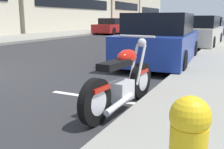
# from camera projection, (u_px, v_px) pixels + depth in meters

# --- Properties ---
(sidewalk_far_curb) EXTENTS (120.00, 5.00, 0.14)m
(sidewalk_far_curb) POSITION_uv_depth(u_px,v_px,m) (44.00, 36.00, 19.87)
(sidewalk_far_curb) COLOR gray
(sidewalk_far_curb) RESTS_ON ground
(parking_stall_stripe) EXTENTS (0.12, 2.20, 0.01)m
(parking_stall_stripe) POSITION_uv_depth(u_px,v_px,m) (105.00, 99.00, 4.53)
(parking_stall_stripe) COLOR silver
(parking_stall_stripe) RESTS_ON ground
(parked_motorcycle) EXTENTS (2.02, 0.62, 1.11)m
(parked_motorcycle) POSITION_uv_depth(u_px,v_px,m) (122.00, 82.00, 3.96)
(parked_motorcycle) COLOR black
(parked_motorcycle) RESTS_ON ground
(parked_car_second_in_row) EXTENTS (4.20, 2.05, 1.52)m
(parked_car_second_in_row) POSITION_uv_depth(u_px,v_px,m) (160.00, 41.00, 7.86)
(parked_car_second_in_row) COLOR navy
(parked_car_second_in_row) RESTS_ON ground
(parked_car_far_down_curb) EXTENTS (4.68, 1.99, 1.49)m
(parked_car_far_down_curb) POSITION_uv_depth(u_px,v_px,m) (199.00, 32.00, 12.79)
(parked_car_far_down_curb) COLOR beige
(parked_car_far_down_curb) RESTS_ON ground
(parked_car_at_intersection) EXTENTS (4.71, 1.86, 1.45)m
(parked_car_at_intersection) POSITION_uv_depth(u_px,v_px,m) (209.00, 29.00, 17.48)
(parked_car_at_intersection) COLOR navy
(parked_car_at_intersection) RESTS_ON ground
(crossing_truck) EXTENTS (2.18, 5.15, 1.92)m
(crossing_truck) POSITION_uv_depth(u_px,v_px,m) (171.00, 21.00, 36.80)
(crossing_truck) COLOR maroon
(crossing_truck) RESTS_ON ground
(car_opposite_curb) EXTENTS (4.70, 1.86, 1.37)m
(car_opposite_curb) POSITION_uv_depth(u_px,v_px,m) (113.00, 26.00, 23.16)
(car_opposite_curb) COLOR #AD1919
(car_opposite_curb) RESTS_ON ground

